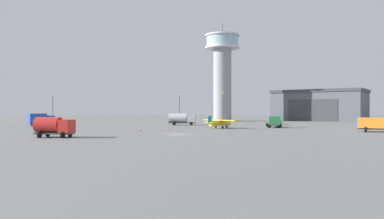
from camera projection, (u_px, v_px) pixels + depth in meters
name	position (u px, v px, depth m)	size (l,w,h in m)	color
ground_plane	(178.00, 134.00, 60.09)	(400.00, 400.00, 0.00)	slate
control_tower	(222.00, 69.00, 125.54)	(12.01, 12.01, 34.11)	gray
hangar	(320.00, 105.00, 132.03)	(36.64, 34.63, 11.13)	#4C5159
airplane_yellow	(219.00, 123.00, 78.38)	(7.31, 8.10, 2.76)	gold
truck_box_orange	(378.00, 124.00, 65.55)	(6.96, 5.57, 2.64)	#38383D
truck_flatbed_green	(274.00, 122.00, 81.70)	(4.12, 6.95, 2.61)	#38383D
truck_fuel_tanker_red	(54.00, 126.00, 53.57)	(5.93, 4.02, 3.04)	#38383D
truck_box_blue	(40.00, 119.00, 89.50)	(6.12, 5.79, 3.12)	#38383D
truck_fuel_tanker_silver	(182.00, 119.00, 94.82)	(7.37, 4.08, 3.04)	#38383D
car_white	(276.00, 122.00, 97.34)	(4.01, 4.11, 1.37)	white
light_post_west	(179.00, 106.00, 114.29)	(0.44, 0.44, 9.02)	#38383D
light_post_east	(223.00, 105.00, 102.51)	(0.44, 0.44, 9.00)	#38383D
light_post_north	(53.00, 106.00, 104.12)	(0.44, 0.44, 8.38)	#38383D
traffic_cone_near_left	(140.00, 129.00, 70.64)	(0.36, 0.36, 0.58)	black
traffic_cone_near_right	(168.00, 129.00, 72.41)	(0.36, 0.36, 0.59)	black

